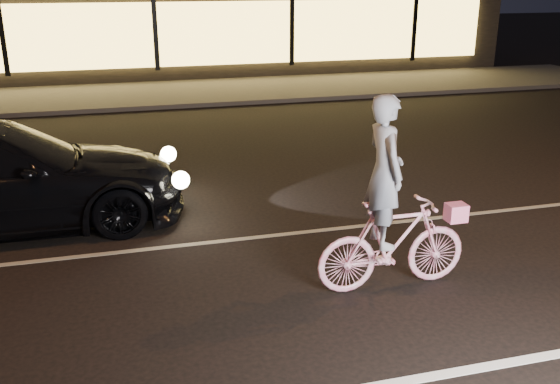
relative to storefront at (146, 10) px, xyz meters
name	(u,v)px	position (x,y,z in m)	size (l,w,h in m)	color
ground	(276,311)	(0.00, -18.97, -2.15)	(90.00, 90.00, 0.00)	black
lane_stripe_far	(239,239)	(0.00, -16.97, -2.14)	(60.00, 0.10, 0.01)	gray
sidewalk	(164,94)	(0.00, -5.97, -2.09)	(30.00, 4.00, 0.12)	#383533
storefront	(146,10)	(0.00, 0.00, 0.00)	(25.40, 8.42, 4.20)	black
cyclist	(391,223)	(1.39, -18.77, -1.34)	(1.81, 0.62, 2.28)	#E53D70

